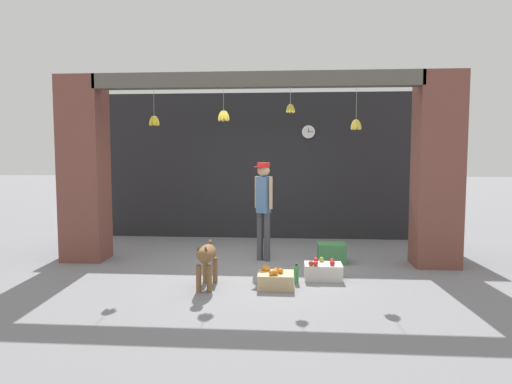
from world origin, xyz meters
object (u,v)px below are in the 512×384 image
(fruit_crate_oranges, at_px, (276,279))
(fruit_crate_apples, at_px, (323,271))
(dog, at_px, (206,257))
(produce_box_green, at_px, (332,253))
(wall_clock, at_px, (308,132))
(shopkeeper, at_px, (264,203))
(water_bottle, at_px, (296,274))

(fruit_crate_oranges, bearing_deg, fruit_crate_apples, 35.25)
(fruit_crate_oranges, xyz_separation_m, fruit_crate_apples, (0.68, 0.48, 0.01))
(dog, distance_m, produce_box_green, 2.46)
(wall_clock, bearing_deg, fruit_crate_apples, -88.06)
(fruit_crate_apples, height_order, wall_clock, wall_clock)
(fruit_crate_oranges, relative_size, fruit_crate_apples, 0.90)
(produce_box_green, bearing_deg, shopkeeper, 177.55)
(produce_box_green, bearing_deg, fruit_crate_oranges, -120.53)
(dog, xyz_separation_m, wall_clock, (1.50, 3.73, 1.85))
(water_bottle, height_order, wall_clock, wall_clock)
(fruit_crate_oranges, bearing_deg, produce_box_green, 59.47)
(fruit_crate_apples, relative_size, water_bottle, 2.01)
(shopkeeper, distance_m, fruit_crate_oranges, 1.82)
(dog, relative_size, fruit_crate_oranges, 1.74)
(water_bottle, bearing_deg, fruit_crate_oranges, -136.99)
(water_bottle, bearing_deg, shopkeeper, 112.64)
(dog, bearing_deg, wall_clock, 158.53)
(fruit_crate_oranges, xyz_separation_m, produce_box_green, (0.90, 1.52, 0.05))
(fruit_crate_apples, height_order, produce_box_green, produce_box_green)
(fruit_crate_apples, bearing_deg, shopkeeper, 130.53)
(water_bottle, relative_size, wall_clock, 0.93)
(fruit_crate_apples, xyz_separation_m, wall_clock, (-0.11, 3.16, 2.16))
(dog, height_order, fruit_crate_oranges, dog)
(fruit_crate_apples, relative_size, produce_box_green, 1.17)
(dog, height_order, wall_clock, wall_clock)
(fruit_crate_apples, bearing_deg, dog, -160.36)
(dog, xyz_separation_m, water_bottle, (1.22, 0.36, -0.31))
(fruit_crate_apples, relative_size, wall_clock, 1.87)
(fruit_crate_oranges, bearing_deg, wall_clock, 81.07)
(dog, xyz_separation_m, fruit_crate_apples, (1.61, 0.58, -0.31))
(water_bottle, bearing_deg, produce_box_green, 64.05)
(fruit_crate_oranges, xyz_separation_m, wall_clock, (0.57, 3.64, 2.17))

